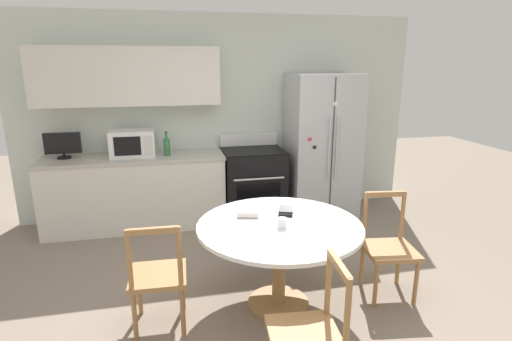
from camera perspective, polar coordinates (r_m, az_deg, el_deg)
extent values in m
plane|color=gray|center=(3.37, 1.98, -21.23)|extent=(14.00, 14.00, 0.00)
cube|color=silver|center=(5.36, -5.00, 7.65)|extent=(5.20, 0.10, 2.60)
cube|color=silver|center=(5.07, -17.84, 12.69)|extent=(2.15, 0.34, 0.68)
cube|color=silver|center=(5.17, -16.72, -3.10)|extent=(2.15, 0.62, 0.86)
cube|color=#B7B2A8|center=(5.05, -17.10, 1.75)|extent=(2.17, 0.64, 0.03)
cube|color=#B2B5BA|center=(5.34, 9.37, 3.47)|extent=(0.88, 0.70, 1.86)
cube|color=#333333|center=(5.02, 10.84, 2.67)|extent=(0.01, 0.01, 1.79)
cylinder|color=silver|center=(4.98, 10.40, 3.13)|extent=(0.02, 0.02, 0.78)
cylinder|color=silver|center=(5.02, 11.45, 3.17)|extent=(0.02, 0.02, 0.78)
cube|color=black|center=(4.92, 8.37, 3.30)|extent=(0.05, 0.01, 0.04)
cube|color=white|center=(4.93, 11.27, 9.36)|extent=(0.06, 0.02, 0.05)
cube|color=red|center=(4.88, 7.69, 4.44)|extent=(0.05, 0.01, 0.04)
cube|color=black|center=(5.23, -0.40, -2.05)|extent=(0.77, 0.64, 0.90)
cube|color=black|center=(4.95, 0.39, -4.13)|extent=(0.55, 0.01, 0.40)
cylinder|color=silver|center=(4.85, 0.46, -1.21)|extent=(0.63, 0.02, 0.02)
cube|color=black|center=(5.11, -0.41, 2.89)|extent=(0.77, 0.64, 0.02)
cube|color=white|center=(5.37, -1.06, 4.47)|extent=(0.77, 0.06, 0.16)
cube|color=white|center=(5.04, -17.20, 3.75)|extent=(0.52, 0.34, 0.32)
cube|color=black|center=(4.88, -17.90, 3.32)|extent=(0.30, 0.01, 0.22)
cube|color=silver|center=(4.86, -15.15, 3.49)|extent=(0.10, 0.01, 0.23)
cylinder|color=black|center=(5.24, -25.69, 1.69)|extent=(0.16, 0.16, 0.02)
cylinder|color=black|center=(5.24, -25.72, 2.01)|extent=(0.03, 0.03, 0.04)
cube|color=black|center=(5.21, -25.91, 3.55)|extent=(0.41, 0.05, 0.25)
cylinder|color=#2D6B38|center=(4.98, -12.62, 3.26)|extent=(0.08, 0.08, 0.20)
cylinder|color=#2D6B38|center=(4.95, -12.71, 4.85)|extent=(0.03, 0.03, 0.08)
cylinder|color=#262626|center=(4.94, -12.74, 5.36)|extent=(0.04, 0.04, 0.01)
cylinder|color=white|center=(3.26, 3.39, -7.91)|extent=(1.34, 1.34, 0.03)
cylinder|color=#9E7042|center=(3.42, 3.30, -13.39)|extent=(0.11, 0.11, 0.68)
cylinder|color=#9E7042|center=(3.60, 3.21, -18.31)|extent=(0.52, 0.52, 0.03)
cube|color=#9E7042|center=(3.23, -13.79, -14.36)|extent=(0.43, 0.43, 0.04)
cylinder|color=#9E7042|center=(3.51, -16.32, -16.26)|extent=(0.04, 0.04, 0.41)
cylinder|color=#9E7042|center=(3.48, -10.46, -16.09)|extent=(0.04, 0.04, 0.41)
cylinder|color=#9E7042|center=(3.22, -16.93, -19.42)|extent=(0.04, 0.04, 0.41)
cylinder|color=#9E7042|center=(3.19, -10.42, -19.28)|extent=(0.04, 0.04, 0.41)
cylinder|color=#9E7042|center=(2.97, -17.67, -12.08)|extent=(0.04, 0.04, 0.45)
cylinder|color=#9E7042|center=(2.94, -10.86, -11.87)|extent=(0.04, 0.04, 0.45)
cube|color=#9E7042|center=(2.86, -14.55, -8.34)|extent=(0.35, 0.05, 0.04)
cube|color=#9E7042|center=(2.58, 6.90, -22.41)|extent=(0.46, 0.46, 0.04)
cylinder|color=#9E7042|center=(2.35, 12.92, -19.50)|extent=(0.04, 0.04, 0.45)
cylinder|color=#9E7042|center=(2.62, 10.29, -15.37)|extent=(0.04, 0.04, 0.45)
cube|color=#9E7042|center=(2.38, 11.78, -13.16)|extent=(0.07, 0.35, 0.04)
cube|color=#9E7042|center=(3.70, 18.57, -10.76)|extent=(0.47, 0.47, 0.04)
cylinder|color=#9E7042|center=(3.73, 21.83, -14.73)|extent=(0.04, 0.04, 0.41)
cylinder|color=#9E7042|center=(3.60, 16.72, -15.40)|extent=(0.04, 0.04, 0.41)
cylinder|color=#9E7042|center=(4.00, 19.67, -12.39)|extent=(0.04, 0.04, 0.41)
cylinder|color=#9E7042|center=(3.88, 14.89, -12.89)|extent=(0.04, 0.04, 0.41)
cylinder|color=#9E7042|center=(3.83, 20.19, -6.01)|extent=(0.04, 0.04, 0.45)
cylinder|color=#9E7042|center=(3.70, 15.30, -6.33)|extent=(0.04, 0.04, 0.45)
cube|color=#9E7042|center=(3.69, 18.04, -3.20)|extent=(0.35, 0.08, 0.04)
cylinder|color=silver|center=(3.18, 3.77, -7.47)|extent=(0.08, 0.08, 0.08)
cylinder|color=#8C4C99|center=(3.19, 3.76, -7.77)|extent=(0.07, 0.07, 0.04)
cylinder|color=silver|center=(3.37, -1.17, -6.34)|extent=(0.19, 0.10, 0.05)
cube|color=black|center=(3.44, 4.26, -6.18)|extent=(0.15, 0.13, 0.03)
cube|color=black|center=(3.45, 4.29, -5.59)|extent=(0.15, 0.13, 0.06)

